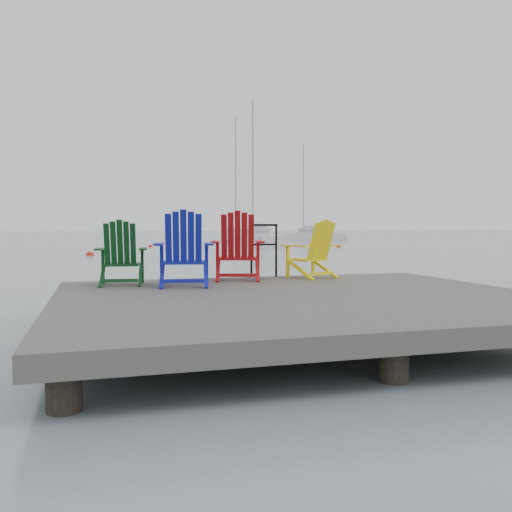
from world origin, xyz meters
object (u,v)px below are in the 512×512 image
object	(u,v)px
chair_green	(121,254)
sailboat_far	(307,237)
chair_yellow	(313,250)
handrail	(264,245)
sailboat_mid	(236,237)
buoy_d	(257,244)
chair_red	(238,247)
buoy_a	(90,255)
chair_blue	(184,249)
buoy_b	(150,247)
buoy_c	(339,247)
sailboat_near	(254,239)

from	to	relation	value
chair_green	sailboat_far	distance (m)	49.80
chair_yellow	handrail	bearing A→B (deg)	124.98
sailboat_mid	buoy_d	world-z (taller)	sailboat_mid
chair_red	buoy_a	bearing A→B (deg)	112.07
sailboat_far	sailboat_mid	bearing A→B (deg)	97.59
chair_red	buoy_a	world-z (taller)	chair_red
handrail	sailboat_mid	world-z (taller)	sailboat_mid
chair_blue	buoy_b	world-z (taller)	chair_blue
buoy_a	handrail	bearing A→B (deg)	-80.45
buoy_b	buoy_a	bearing A→B (deg)	-109.94
buoy_b	sailboat_far	bearing A→B (deg)	41.50
chair_red	buoy_c	size ratio (longest dim) A/B	2.84
buoy_d	sailboat_mid	bearing A→B (deg)	85.07
handrail	sailboat_far	xyz separation A→B (m)	(18.43, 44.51, -0.69)
chair_green	buoy_a	distance (m)	19.10
buoy_a	sailboat_near	bearing A→B (deg)	50.83
sailboat_near	chair_blue	bearing A→B (deg)	-107.79
buoy_a	buoy_d	bearing A→B (deg)	50.27
chair_yellow	sailboat_far	distance (m)	48.34
sailboat_mid	buoy_d	size ratio (longest dim) A/B	31.62
handrail	chair_green	size ratio (longest dim) A/B	0.98
sailboat_near	buoy_b	xyz separation A→B (m)	(-8.89, -5.09, -0.35)
sailboat_near	sailboat_mid	size ratio (longest dim) A/B	0.95
handrail	buoy_a	xyz separation A→B (m)	(-3.09, 18.33, -1.04)
handrail	chair_green	world-z (taller)	chair_green
chair_green	sailboat_mid	size ratio (longest dim) A/B	0.07
sailboat_far	buoy_b	world-z (taller)	sailboat_far
chair_green	sailboat_near	distance (m)	36.68
buoy_d	handrail	bearing A→B (deg)	-106.17
chair_green	chair_blue	bearing A→B (deg)	-19.94
buoy_c	buoy_d	size ratio (longest dim) A/B	0.91
sailboat_near	sailboat_mid	xyz separation A→B (m)	(1.13, 10.71, -0.00)
chair_red	buoy_b	distance (m)	29.37
sailboat_near	buoy_c	size ratio (longest dim) A/B	32.76
sailboat_mid	buoy_b	world-z (taller)	sailboat_mid
chair_green	chair_red	xyz separation A→B (m)	(1.80, 0.24, 0.07)
chair_green	buoy_c	bearing A→B (deg)	65.42
chair_green	buoy_b	xyz separation A→B (m)	(3.11, 29.57, -0.96)
handrail	chair_red	size ratio (longest dim) A/B	0.85
handrail	sailboat_near	world-z (taller)	sailboat_near
chair_yellow	buoy_b	bearing A→B (deg)	67.96
chair_blue	chair_red	world-z (taller)	chair_red
chair_green	buoy_a	bearing A→B (deg)	98.51
handrail	buoy_d	size ratio (longest dim) A/B	2.21
chair_red	buoy_b	xyz separation A→B (m)	(1.31, 29.33, -1.03)
chair_green	buoy_c	size ratio (longest dim) A/B	2.45
sailboat_far	buoy_b	bearing A→B (deg)	140.09
chair_yellow	buoy_a	world-z (taller)	chair_yellow
sailboat_near	sailboat_far	bearing A→B (deg)	50.05
handrail	chair_yellow	world-z (taller)	chair_yellow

